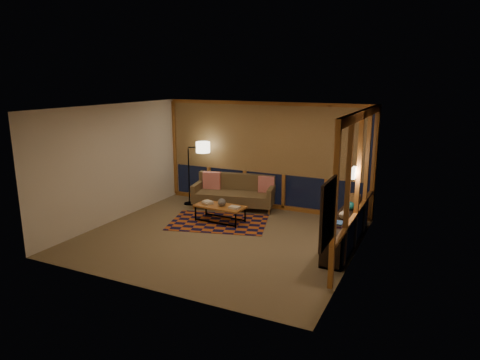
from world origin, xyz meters
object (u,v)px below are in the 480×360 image
at_px(sofa, 234,192).
at_px(coffee_table, 220,214).
at_px(bookshelf, 347,229).
at_px(floor_lamp, 189,173).

height_order(sofa, coffee_table, sofa).
bearing_deg(bookshelf, coffee_table, 177.16).
bearing_deg(bookshelf, sofa, 158.17).
xyz_separation_m(sofa, floor_lamp, (-1.23, -0.18, 0.42)).
xyz_separation_m(sofa, bookshelf, (3.14, -1.26, -0.09)).
distance_m(coffee_table, floor_lamp, 1.81).
bearing_deg(bookshelf, floor_lamp, 166.20).
distance_m(floor_lamp, bookshelf, 4.52).
xyz_separation_m(sofa, coffee_table, (0.19, -1.11, -0.22)).
relative_size(sofa, bookshelf, 0.78).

